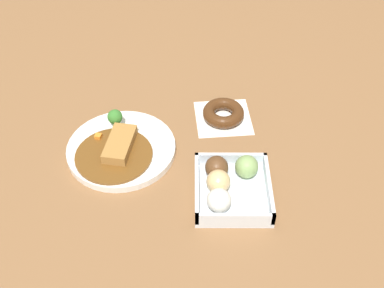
{
  "coord_description": "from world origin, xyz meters",
  "views": [
    {
      "loc": [
        0.86,
        0.06,
        0.83
      ],
      "look_at": [
        0.04,
        0.06,
        0.03
      ],
      "focal_mm": 45.26,
      "sensor_mm": 36.0,
      "label": 1
    }
  ],
  "objects": [
    {
      "name": "chocolate_ring_donut",
      "position": [
        -0.08,
        0.14,
        0.02
      ],
      "size": [
        0.15,
        0.15,
        0.03
      ],
      "color": "white",
      "rests_on": "ground_plane"
    },
    {
      "name": "curry_plate",
      "position": [
        0.04,
        -0.11,
        0.01
      ],
      "size": [
        0.26,
        0.26,
        0.07
      ],
      "color": "white",
      "rests_on": "ground_plane"
    },
    {
      "name": "donut_box",
      "position": [
        0.17,
        0.14,
        0.03
      ],
      "size": [
        0.18,
        0.17,
        0.06
      ],
      "color": "silver",
      "rests_on": "ground_plane"
    },
    {
      "name": "ground_plane",
      "position": [
        0.0,
        0.0,
        0.0
      ],
      "size": [
        1.6,
        1.6,
        0.0
      ],
      "primitive_type": "plane",
      "color": "brown"
    }
  ]
}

